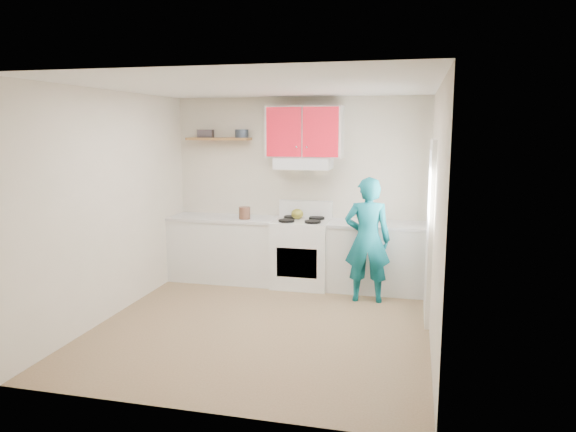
% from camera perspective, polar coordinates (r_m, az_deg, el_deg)
% --- Properties ---
extents(floor, '(3.80, 3.80, 0.00)m').
position_cam_1_polar(floor, '(6.07, -2.64, -11.55)').
color(floor, brown).
rests_on(floor, ground).
extents(ceiling, '(3.60, 3.80, 0.04)m').
position_cam_1_polar(ceiling, '(5.69, -2.84, 13.71)').
color(ceiling, white).
rests_on(ceiling, floor).
extents(back_wall, '(3.60, 0.04, 2.60)m').
position_cam_1_polar(back_wall, '(7.57, 1.27, 2.79)').
color(back_wall, beige).
rests_on(back_wall, floor).
extents(front_wall, '(3.60, 0.04, 2.60)m').
position_cam_1_polar(front_wall, '(3.98, -10.37, -3.41)').
color(front_wall, beige).
rests_on(front_wall, floor).
extents(left_wall, '(0.04, 3.80, 2.60)m').
position_cam_1_polar(left_wall, '(6.47, -18.23, 1.19)').
color(left_wall, beige).
rests_on(left_wall, floor).
extents(right_wall, '(0.04, 3.80, 2.60)m').
position_cam_1_polar(right_wall, '(5.52, 15.52, -0.03)').
color(right_wall, beige).
rests_on(right_wall, floor).
extents(door, '(0.05, 0.85, 2.05)m').
position_cam_1_polar(door, '(6.26, 14.97, -1.48)').
color(door, white).
rests_on(door, floor).
extents(door_glass, '(0.01, 0.55, 0.95)m').
position_cam_1_polar(door_glass, '(6.19, 14.88, 2.40)').
color(door_glass, white).
rests_on(door_glass, door).
extents(counter_left, '(1.52, 0.60, 0.90)m').
position_cam_1_polar(counter_left, '(7.71, -6.81, -3.55)').
color(counter_left, silver).
rests_on(counter_left, floor).
extents(counter_right, '(1.32, 0.60, 0.90)m').
position_cam_1_polar(counter_right, '(7.27, 9.59, -4.43)').
color(counter_right, silver).
rests_on(counter_right, floor).
extents(stove, '(0.76, 0.65, 0.92)m').
position_cam_1_polar(stove, '(7.38, 1.48, -4.01)').
color(stove, white).
rests_on(stove, floor).
extents(range_hood, '(0.76, 0.44, 0.15)m').
position_cam_1_polar(range_hood, '(7.30, 1.69, 5.66)').
color(range_hood, silver).
rests_on(range_hood, back_wall).
extents(upper_cabinets, '(1.02, 0.33, 0.70)m').
position_cam_1_polar(upper_cabinets, '(7.33, 1.79, 9.00)').
color(upper_cabinets, red).
rests_on(upper_cabinets, back_wall).
extents(shelf, '(0.90, 0.30, 0.04)m').
position_cam_1_polar(shelf, '(7.70, -7.43, 8.21)').
color(shelf, brown).
rests_on(shelf, back_wall).
extents(books, '(0.24, 0.18, 0.11)m').
position_cam_1_polar(books, '(7.78, -8.82, 8.73)').
color(books, '#373135').
rests_on(books, shelf).
extents(tin, '(0.25, 0.25, 0.12)m').
position_cam_1_polar(tin, '(7.60, -4.98, 8.80)').
color(tin, '#333D4C').
rests_on(tin, shelf).
extents(kettle, '(0.21, 0.21, 0.14)m').
position_cam_1_polar(kettle, '(7.39, 1.00, 0.22)').
color(kettle, olive).
rests_on(kettle, stove).
extents(crock, '(0.20, 0.20, 0.19)m').
position_cam_1_polar(crock, '(7.41, -4.67, 0.24)').
color(crock, '#503023').
rests_on(crock, counter_left).
extents(cutting_board, '(0.38, 0.32, 0.02)m').
position_cam_1_polar(cutting_board, '(7.20, 6.35, -0.75)').
color(cutting_board, olive).
rests_on(cutting_board, counter_right).
extents(silicone_mat, '(0.38, 0.35, 0.01)m').
position_cam_1_polar(silicone_mat, '(7.13, 12.09, -1.05)').
color(silicone_mat, red).
rests_on(silicone_mat, counter_right).
extents(person, '(0.60, 0.42, 1.58)m').
position_cam_1_polar(person, '(6.73, 8.51, -2.54)').
color(person, '#0B5D69').
rests_on(person, floor).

